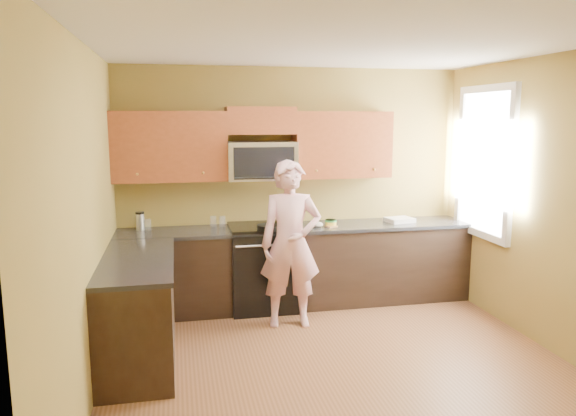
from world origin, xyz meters
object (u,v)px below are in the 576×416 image
object	(u,v)px
woman	(291,244)
travel_mug	(141,230)
stove	(264,267)
butter_tub	(331,226)
microwave	(261,179)
frying_pan	(269,230)

from	to	relation	value
woman	travel_mug	size ratio (longest dim) A/B	8.51
stove	butter_tub	xyz separation A→B (m)	(0.76, -0.06, 0.45)
stove	travel_mug	distance (m)	1.42
travel_mug	microwave	bearing A→B (deg)	-1.66
frying_pan	stove	bearing A→B (deg)	97.76
butter_tub	stove	bearing A→B (deg)	175.82
stove	microwave	bearing A→B (deg)	90.00
travel_mug	stove	bearing A→B (deg)	-6.99
frying_pan	butter_tub	bearing A→B (deg)	18.60
microwave	woman	world-z (taller)	woman
stove	frying_pan	size ratio (longest dim) A/B	2.09
woman	butter_tub	distance (m)	0.77
butter_tub	woman	bearing A→B (deg)	-138.51
microwave	frying_pan	world-z (taller)	microwave
stove	travel_mug	size ratio (longest dim) A/B	4.72
stove	travel_mug	world-z (taller)	travel_mug
stove	woman	world-z (taller)	woman
microwave	travel_mug	bearing A→B (deg)	178.34
microwave	travel_mug	xyz separation A→B (m)	(-1.33, 0.04, -0.53)
woman	frying_pan	bearing A→B (deg)	125.36
woman	frying_pan	world-z (taller)	woman
woman	frying_pan	xyz separation A→B (m)	(-0.17, 0.31, 0.09)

